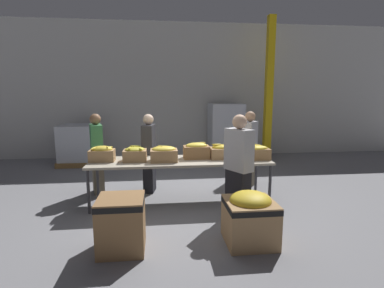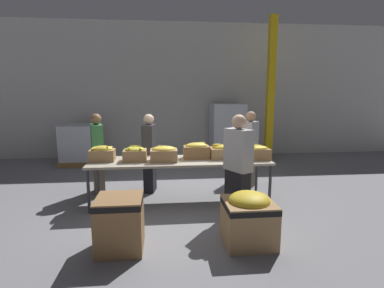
% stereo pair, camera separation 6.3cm
% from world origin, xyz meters
% --- Properties ---
extents(ground_plane, '(30.00, 30.00, 0.00)m').
position_xyz_m(ground_plane, '(0.00, 0.00, 0.00)').
color(ground_plane, gray).
extents(wall_back, '(16.00, 0.08, 4.00)m').
position_xyz_m(wall_back, '(0.00, 4.09, 2.00)').
color(wall_back, silver).
rests_on(wall_back, ground_plane).
extents(sorting_table, '(3.13, 0.86, 0.77)m').
position_xyz_m(sorting_table, '(0.00, 0.00, 0.73)').
color(sorting_table, '#B2A893').
rests_on(sorting_table, ground_plane).
extents(banana_box_0, '(0.42, 0.31, 0.27)m').
position_xyz_m(banana_box_0, '(-1.34, 0.05, 0.91)').
color(banana_box_0, tan).
rests_on(banana_box_0, sorting_table).
extents(banana_box_1, '(0.39, 0.34, 0.27)m').
position_xyz_m(banana_box_1, '(-0.78, 0.00, 0.90)').
color(banana_box_1, tan).
rests_on(banana_box_1, sorting_table).
extents(banana_box_2, '(0.46, 0.33, 0.28)m').
position_xyz_m(banana_box_2, '(-0.29, -0.07, 0.91)').
color(banana_box_2, tan).
rests_on(banana_box_2, sorting_table).
extents(banana_box_3, '(0.46, 0.29, 0.29)m').
position_xyz_m(banana_box_3, '(0.30, 0.10, 0.91)').
color(banana_box_3, olive).
rests_on(banana_box_3, sorting_table).
extents(banana_box_4, '(0.43, 0.32, 0.27)m').
position_xyz_m(banana_box_4, '(0.75, 0.05, 0.90)').
color(banana_box_4, tan).
rests_on(banana_box_4, sorting_table).
extents(banana_box_5, '(0.46, 0.30, 0.26)m').
position_xyz_m(banana_box_5, '(1.34, -0.08, 0.90)').
color(banana_box_5, '#A37A4C').
rests_on(banana_box_5, sorting_table).
extents(volunteer_0, '(0.42, 0.46, 1.56)m').
position_xyz_m(volunteer_0, '(1.48, 0.78, 0.78)').
color(volunteer_0, '#6B604C').
rests_on(volunteer_0, ground_plane).
extents(volunteer_1, '(0.27, 0.44, 1.53)m').
position_xyz_m(volunteer_1, '(-0.56, 0.66, 0.76)').
color(volunteer_1, black).
rests_on(volunteer_1, ground_plane).
extents(volunteer_2, '(0.40, 0.48, 1.62)m').
position_xyz_m(volunteer_2, '(0.83, -0.80, 0.80)').
color(volunteer_2, black).
rests_on(volunteer_2, ground_plane).
extents(volunteer_3, '(0.31, 0.46, 1.55)m').
position_xyz_m(volunteer_3, '(-1.56, 0.68, 0.77)').
color(volunteer_3, '#6B604C').
rests_on(volunteer_3, ground_plane).
extents(donation_bin_0, '(0.56, 0.56, 0.67)m').
position_xyz_m(donation_bin_0, '(-0.84, -1.58, 0.36)').
color(donation_bin_0, olive).
rests_on(donation_bin_0, ground_plane).
extents(donation_bin_1, '(0.63, 0.63, 0.68)m').
position_xyz_m(donation_bin_1, '(0.78, -1.58, 0.36)').
color(donation_bin_1, tan).
rests_on(donation_bin_1, ground_plane).
extents(support_pillar, '(0.19, 0.19, 4.00)m').
position_xyz_m(support_pillar, '(2.71, 3.07, 2.00)').
color(support_pillar, yellow).
rests_on(support_pillar, ground_plane).
extents(pallet_stack_0, '(1.05, 1.05, 1.08)m').
position_xyz_m(pallet_stack_0, '(-2.53, 3.25, 0.53)').
color(pallet_stack_0, olive).
rests_on(pallet_stack_0, ground_plane).
extents(pallet_stack_1, '(1.01, 1.01, 1.63)m').
position_xyz_m(pallet_stack_1, '(1.58, 3.46, 0.80)').
color(pallet_stack_1, olive).
rests_on(pallet_stack_1, ground_plane).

